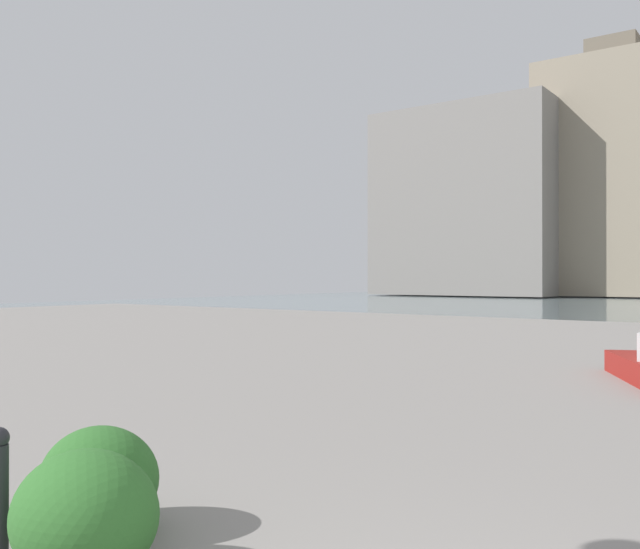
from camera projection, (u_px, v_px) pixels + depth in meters
The scene contains 4 objects.
building_slab at pixel (614, 178), 63.97m from camera, with size 12.74×10.71×24.49m.
building_annex at pixel (471, 203), 67.58m from camera, with size 17.85×10.78×18.41m.
shrub_round at pixel (99, 479), 4.49m from camera, with size 0.83×0.75×0.71m.
shrub_wide at pixel (85, 516), 3.76m from camera, with size 0.87×0.78×0.74m.
Camera 1 is at (-0.81, 1.51, 1.71)m, focal length 37.55 mm.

